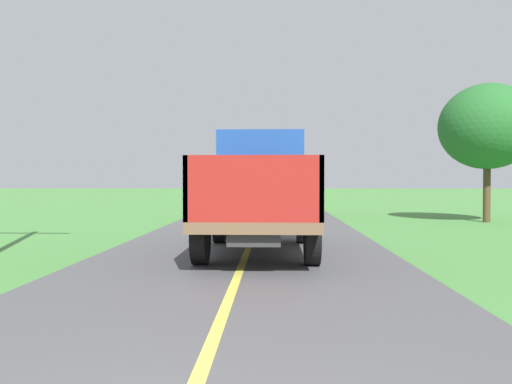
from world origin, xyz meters
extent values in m
cube|color=#2D2D30|center=(0.26, 9.12, 0.68)|extent=(0.90, 5.51, 0.24)
cube|color=brown|center=(0.26, 9.12, 0.88)|extent=(2.30, 5.80, 0.20)
cube|color=#1E479E|center=(0.26, 11.07, 1.93)|extent=(2.10, 1.90, 1.90)
cube|color=black|center=(0.26, 12.03, 2.26)|extent=(1.78, 0.02, 0.76)
cube|color=maroon|center=(-0.85, 8.15, 1.53)|extent=(0.08, 3.85, 1.10)
cube|color=maroon|center=(1.37, 8.15, 1.53)|extent=(0.08, 3.85, 1.10)
cube|color=maroon|center=(0.26, 6.26, 1.53)|extent=(2.30, 0.08, 1.10)
cube|color=maroon|center=(0.26, 10.03, 1.53)|extent=(2.30, 0.08, 1.10)
cylinder|color=black|center=(-0.79, 10.92, 0.58)|extent=(0.28, 1.00, 1.00)
cylinder|color=black|center=(1.31, 10.92, 0.58)|extent=(0.28, 1.00, 1.00)
cylinder|color=black|center=(-0.79, 7.53, 0.58)|extent=(0.28, 1.00, 1.00)
cylinder|color=black|center=(1.31, 7.53, 0.58)|extent=(0.28, 1.00, 1.00)
ellipsoid|color=#B9D431|center=(0.28, 7.87, 1.47)|extent=(0.43, 0.48, 0.50)
ellipsoid|color=#AED320|center=(0.23, 8.50, 1.17)|extent=(0.54, 0.50, 0.52)
ellipsoid|color=#ABCC2F|center=(0.49, 8.52, 1.17)|extent=(0.43, 0.51, 0.39)
ellipsoid|color=#ABBE22|center=(0.72, 9.21, 1.18)|extent=(0.43, 0.48, 0.51)
ellipsoid|color=#ADC529|center=(0.62, 9.52, 1.44)|extent=(0.59, 0.67, 0.41)
ellipsoid|color=#B2D122|center=(1.11, 7.36, 1.46)|extent=(0.58, 0.62, 0.43)
cube|color=#2D2D30|center=(0.48, 21.91, 0.68)|extent=(0.90, 5.51, 0.24)
cube|color=brown|center=(0.48, 21.91, 0.88)|extent=(2.30, 5.80, 0.20)
cube|color=red|center=(0.48, 23.86, 1.93)|extent=(2.10, 1.90, 1.90)
cube|color=black|center=(0.48, 24.82, 2.26)|extent=(1.78, 0.02, 0.76)
cube|color=brown|center=(-0.63, 20.94, 1.53)|extent=(0.08, 3.85, 1.10)
cube|color=brown|center=(1.59, 20.94, 1.53)|extent=(0.08, 3.85, 1.10)
cube|color=brown|center=(0.48, 19.05, 1.53)|extent=(2.30, 0.08, 1.10)
cube|color=brown|center=(0.48, 22.82, 1.53)|extent=(2.30, 0.08, 1.10)
cylinder|color=black|center=(-0.57, 23.71, 0.58)|extent=(0.28, 1.00, 1.00)
cylinder|color=black|center=(1.53, 23.71, 0.58)|extent=(0.28, 1.00, 1.00)
cylinder|color=black|center=(-0.57, 20.32, 0.58)|extent=(0.28, 1.00, 1.00)
cylinder|color=black|center=(1.53, 20.32, 0.58)|extent=(0.28, 1.00, 1.00)
ellipsoid|color=#B0CB1D|center=(0.15, 22.25, 1.15)|extent=(0.51, 0.59, 0.40)
ellipsoid|color=#A8C91A|center=(0.17, 21.47, 1.77)|extent=(0.59, 0.68, 0.44)
ellipsoid|color=#BACA1E|center=(0.18, 19.32, 1.16)|extent=(0.59, 0.56, 0.40)
ellipsoid|color=#B3CA30|center=(0.80, 21.57, 1.45)|extent=(0.53, 0.59, 0.37)
ellipsoid|color=#B7CC1B|center=(1.26, 20.93, 1.19)|extent=(0.44, 0.53, 0.39)
ellipsoid|color=#AAC61D|center=(-0.31, 21.81, 1.16)|extent=(0.42, 0.50, 0.42)
ellipsoid|color=#BFCE30|center=(0.30, 22.25, 1.13)|extent=(0.56, 0.62, 0.49)
ellipsoid|color=#B3CA24|center=(1.00, 19.66, 1.15)|extent=(0.51, 0.58, 0.43)
ellipsoid|color=#B2C22C|center=(1.37, 20.87, 1.51)|extent=(0.56, 0.73, 0.48)
ellipsoid|color=#BCCF1E|center=(0.59, 21.21, 1.52)|extent=(0.41, 0.44, 0.37)
ellipsoid|color=gold|center=(1.36, 21.13, 1.20)|extent=(0.58, 0.62, 0.37)
ellipsoid|color=#BAD11D|center=(0.43, 21.23, 1.18)|extent=(0.56, 0.62, 0.51)
ellipsoid|color=#C0CD2F|center=(0.86, 19.63, 1.17)|extent=(0.45, 0.58, 0.39)
cylinder|color=#4C3823|center=(9.02, 18.57, 1.15)|extent=(0.28, 0.28, 2.29)
ellipsoid|color=#236028|center=(9.02, 18.57, 3.79)|extent=(3.75, 3.75, 3.38)
camera|label=1|loc=(0.61, -2.09, 1.67)|focal=36.07mm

